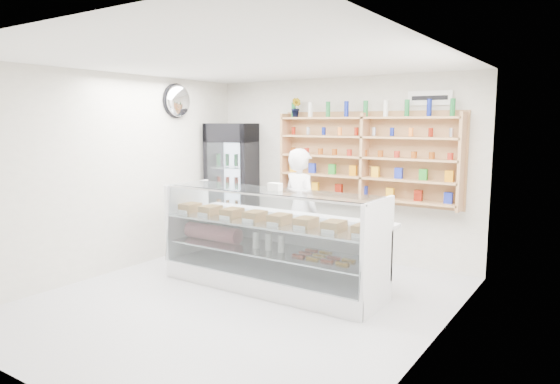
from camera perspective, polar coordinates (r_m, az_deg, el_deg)
The scene contains 8 objects.
room at distance 5.80m, azimuth -4.54°, elevation 0.86°, with size 5.00×5.00×5.00m.
display_counter at distance 6.46m, azimuth -0.97°, elevation -7.86°, with size 2.94×0.88×1.28m.
shop_worker at distance 7.12m, azimuth 2.38°, elevation -2.06°, with size 0.64×0.42×1.75m, color silver.
drinks_cooler at distance 8.65m, azimuth -5.38°, elevation 0.88°, with size 0.91×0.89×2.10m.
wall_shelving at distance 7.53m, azimuth 9.63°, elevation 3.89°, with size 2.84×0.28×1.33m.
potted_plant at distance 8.08m, azimuth 1.86°, elevation 9.62°, with size 0.17×0.14×0.31m, color #1E6626.
security_mirror at distance 8.11m, azimuth -11.53°, elevation 10.18°, with size 0.15×0.50×0.50m, color silver.
wall_sign at distance 7.32m, azimuth 16.76°, elevation 10.26°, with size 0.62×0.03×0.20m, color white.
Camera 1 is at (3.57, -4.52, 2.12)m, focal length 32.00 mm.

